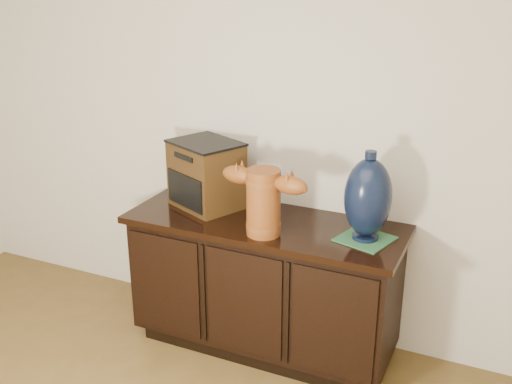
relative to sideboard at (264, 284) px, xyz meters
The scene contains 6 objects.
sideboard is the anchor object (origin of this frame).
terracotta_vessel 0.58m from the sideboard, 68.44° to the right, with size 0.47×0.19×0.33m.
tv_radio 0.67m from the sideboard, behind, with size 0.45×0.42×0.37m.
green_mat 0.65m from the sideboard, ahead, with size 0.24×0.24×0.01m, color #295C35.
lamp_base 0.79m from the sideboard, ahead, with size 0.28×0.28×0.44m.
spray_can 0.47m from the sideboard, 109.27° to the left, with size 0.06×0.06×0.19m.
Camera 1 is at (1.15, -0.40, 1.98)m, focal length 42.00 mm.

